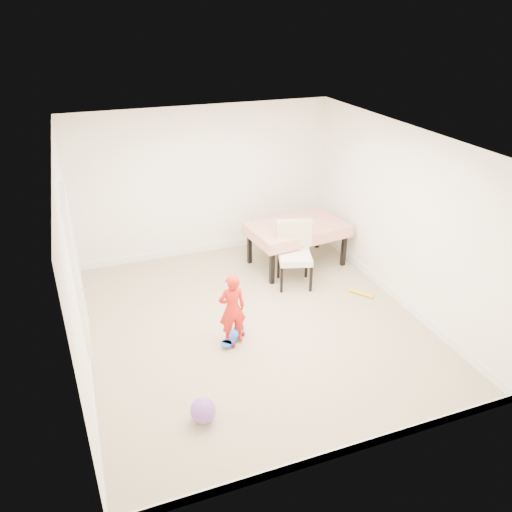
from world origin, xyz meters
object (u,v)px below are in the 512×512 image
object	(u,v)px
skateboard	(233,338)
child	(232,311)
dining_table	(296,244)
dining_chair	(295,256)
balloon	(203,411)

from	to	relation	value
skateboard	child	size ratio (longest dim) A/B	0.53
dining_table	skateboard	world-z (taller)	dining_table
dining_chair	child	bearing A→B (deg)	-124.07
child	dining_chair	bearing A→B (deg)	-140.46
dining_table	child	size ratio (longest dim) A/B	1.60
dining_table	balloon	world-z (taller)	dining_table
child	dining_table	bearing A→B (deg)	-133.73
skateboard	dining_chair	bearing A→B (deg)	-7.00
dining_chair	child	xyz separation A→B (m)	(-1.40, -1.15, -0.02)
dining_chair	balloon	world-z (taller)	dining_chair
dining_table	skateboard	size ratio (longest dim) A/B	3.01
balloon	dining_table	bearing A→B (deg)	50.83
balloon	skateboard	bearing A→B (deg)	59.64
skateboard	child	bearing A→B (deg)	-155.14
dining_table	balloon	xyz separation A→B (m)	(-2.45, -3.01, -0.23)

